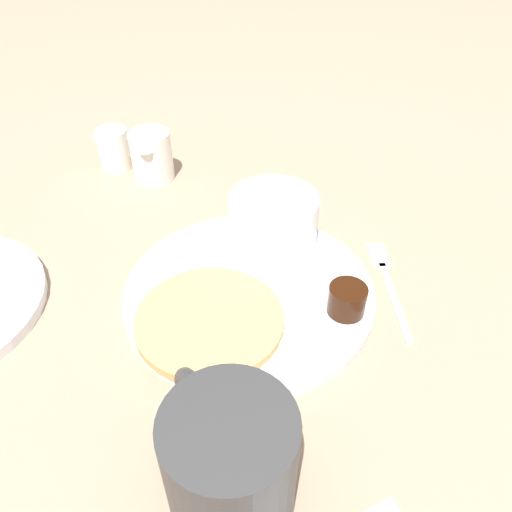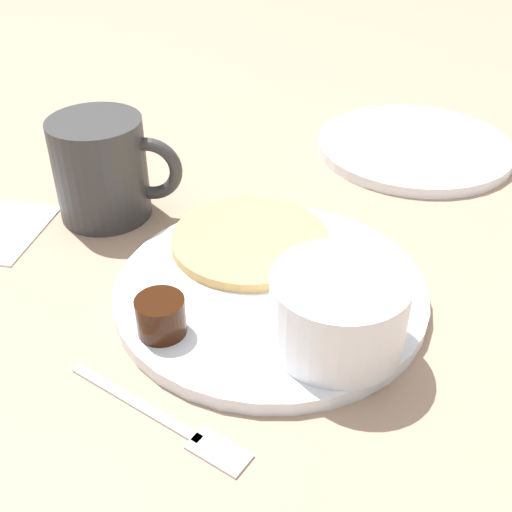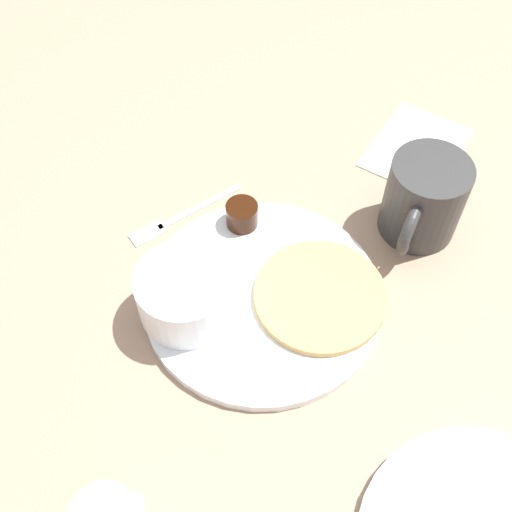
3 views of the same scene
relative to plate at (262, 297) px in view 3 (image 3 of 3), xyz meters
name	(u,v)px [view 3 (image 3 of 3)]	position (x,y,z in m)	size (l,w,h in m)	color
ground_plane	(262,300)	(0.00, 0.00, -0.01)	(4.00, 4.00, 0.00)	#9E7F66
plate	(262,297)	(0.00, 0.00, 0.00)	(0.25, 0.25, 0.01)	white
pancake_stack	(320,296)	(-0.02, 0.06, 0.01)	(0.14, 0.14, 0.01)	tan
bowl	(185,293)	(0.05, -0.06, 0.04)	(0.10, 0.10, 0.06)	white
syrup_cup	(242,215)	(-0.08, -0.06, 0.02)	(0.04, 0.04, 0.03)	black
butter_ramekin	(175,291)	(0.05, -0.08, 0.02)	(0.05, 0.05, 0.04)	white
coffee_mug	(423,200)	(-0.17, 0.11, 0.04)	(0.12, 0.09, 0.10)	#333333
fork	(174,219)	(-0.05, -0.14, 0.00)	(0.14, 0.08, 0.00)	silver
napkin	(417,147)	(-0.29, 0.08, 0.00)	(0.15, 0.12, 0.00)	white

